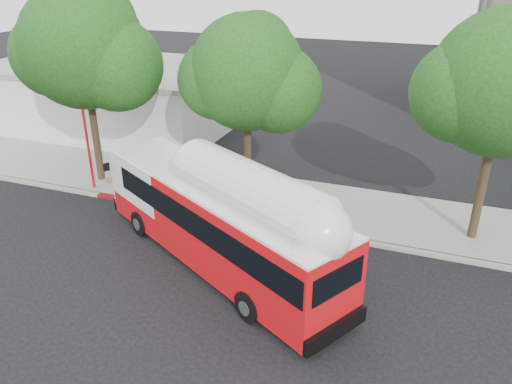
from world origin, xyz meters
TOP-DOWN VIEW (x-y plane):
  - ground at (0.00, 0.00)m, footprint 120.00×120.00m
  - sidewalk at (0.00, 6.50)m, footprint 60.00×5.00m
  - curb_strip at (0.00, 3.90)m, footprint 60.00×0.30m
  - red_curb_segment at (-3.00, 3.90)m, footprint 10.00×0.32m
  - street_tree_left at (-8.53, 5.56)m, footprint 6.67×5.80m
  - street_tree_mid at (-0.59, 6.06)m, footprint 5.75×5.00m
  - low_commercial_bldg at (-14.00, 14.00)m, footprint 16.20×10.20m
  - transit_bus at (-0.04, 0.48)m, footprint 12.10×8.17m
  - signal_pole at (-8.66, 4.43)m, footprint 0.13×0.43m

SIDE VIEW (x-z plane):
  - ground at x=0.00m, z-range 0.00..0.00m
  - sidewalk at x=0.00m, z-range 0.00..0.15m
  - curb_strip at x=0.00m, z-range 0.00..0.15m
  - red_curb_segment at x=-3.00m, z-range 0.00..0.16m
  - transit_bus at x=-0.04m, z-range -0.12..3.63m
  - low_commercial_bldg at x=-14.00m, z-range 0.03..4.28m
  - signal_pole at x=-8.66m, z-range 0.06..4.63m
  - street_tree_mid at x=-0.59m, z-range 1.60..10.22m
  - street_tree_left at x=-8.53m, z-range 1.73..11.47m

